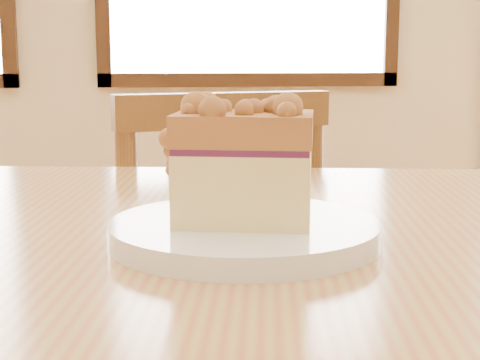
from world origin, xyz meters
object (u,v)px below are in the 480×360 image
object	(u,v)px
cafe_table_main	(303,344)
cafe_chair_main	(200,316)
cake_slice	(244,160)
plate	(244,233)

from	to	relation	value
cafe_table_main	cafe_chair_main	xyz separation A→B (m)	(-0.05, 0.67, -0.22)
cafe_table_main	cake_slice	xyz separation A→B (m)	(-0.06, -0.02, 0.17)
plate	cake_slice	bearing A→B (deg)	51.97
plate	cake_slice	world-z (taller)	cake_slice
cafe_table_main	cake_slice	bearing A→B (deg)	-154.58
cake_slice	cafe_chair_main	bearing A→B (deg)	102.61
cafe_table_main	cafe_chair_main	bearing A→B (deg)	103.54
cafe_table_main	cake_slice	size ratio (longest dim) A/B	9.66
cafe_chair_main	cake_slice	bearing A→B (deg)	76.07
cafe_table_main	cake_slice	distance (m)	0.18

